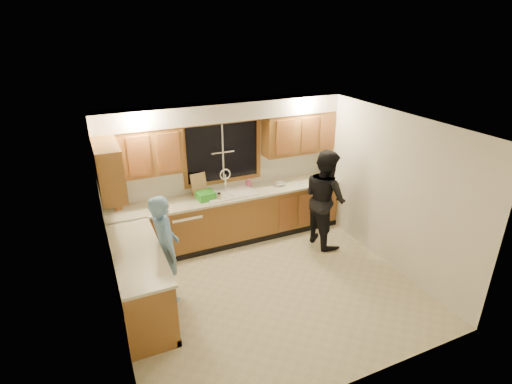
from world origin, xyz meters
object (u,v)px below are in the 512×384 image
bowl (280,184)px  knife_block (118,204)px  dish_crate (206,196)px  soap_bottle (248,182)px  sink (230,197)px  stove (147,306)px  woman (325,198)px  dishwasher (184,229)px  man (166,248)px

bowl → knife_block: bearing=176.5°
dish_crate → soap_bottle: size_ratio=1.69×
sink → bowl: (0.99, -0.02, 0.08)m
sink → stove: 2.60m
woman → stove: bearing=105.8°
knife_block → soap_bottle: bearing=-5.3°
soap_bottle → knife_block: bearing=-179.7°
dishwasher → soap_bottle: size_ratio=4.86×
woman → dish_crate: woman is taller
stove → dish_crate: dish_crate is taller
man → stove: bearing=148.3°
stove → knife_block: 2.06m
stove → dish_crate: size_ratio=3.16×
woman → soap_bottle: 1.40m
sink → dish_crate: 0.47m
sink → man: size_ratio=0.54×
knife_block → dish_crate: (1.40, -0.20, -0.04)m
stove → bowl: (2.79, 1.80, 0.49)m
man → dish_crate: man is taller
sink → dish_crate: (-0.45, -0.05, 0.12)m
knife_block → bowl: bearing=-9.1°
dishwasher → stove: (-0.95, -1.81, 0.04)m
sink → bowl: sink is taller
dish_crate → bowl: bearing=1.0°
dish_crate → bowl: size_ratio=1.43×
dishwasher → sink: bearing=1.0°
woman → knife_block: 3.46m
sink → woman: 1.67m
woman → bowl: woman is taller
woman → bowl: size_ratio=8.77×
dishwasher → knife_block: bearing=170.5°
man → knife_block: 1.39m
knife_block → bowl: (2.84, -0.17, -0.08)m
soap_bottle → bowl: (0.56, -0.19, -0.06)m
woman → soap_bottle: size_ratio=10.32×
stove → bowl: 3.36m
sink → stove: bearing=-134.6°
dishwasher → bowl: bowl is taller
sink → soap_bottle: (0.43, 0.17, 0.14)m
man → woman: woman is taller
dishwasher → soap_bottle: bearing=8.0°
woman → dish_crate: 2.07m
stove → knife_block: size_ratio=4.37×
stove → bowl: bowl is taller
dishwasher → woman: (2.34, -0.74, 0.46)m
stove → sink: bearing=45.4°
stove → dishwasher: bearing=62.3°
dishwasher → bowl: bearing=-0.2°
sink → woman: woman is taller
woman → knife_block: woman is taller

